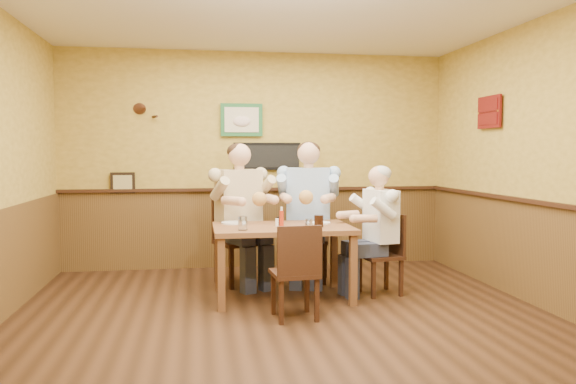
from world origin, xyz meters
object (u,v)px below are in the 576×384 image
pepper_shaker (278,221)px  chair_back_left (239,240)px  diner_blue_polo (309,219)px  cola_tumbler (319,221)px  chair_back_right (309,238)px  water_glass_mid (309,224)px  chair_right_end (380,254)px  chair_near_side (295,271)px  salt_shaker (277,222)px  dining_table (282,235)px  diner_white_elder (381,237)px  water_glass_left (243,223)px  diner_tan_shirt (239,221)px  hot_sauce_bottle (282,217)px

pepper_shaker → chair_back_left: bearing=119.5°
diner_blue_polo → cola_tumbler: diner_blue_polo is taller
chair_back_right → water_glass_mid: (-0.21, -1.08, 0.30)m
chair_right_end → chair_near_side: chair_near_side is taller
chair_back_right → salt_shaker: chair_back_right is taller
chair_back_left → salt_shaker: chair_back_left is taller
chair_back_right → chair_right_end: 0.96m
dining_table → chair_right_end: bearing=0.4°
diner_white_elder → water_glass_left: diner_white_elder is taller
chair_back_right → water_glass_mid: bearing=-86.5°
chair_near_side → cola_tumbler: 0.76m
chair_back_left → water_glass_left: 1.01m
diner_white_elder → chair_near_side: bearing=-64.7°
diner_white_elder → chair_back_left: bearing=-124.9°
chair_right_end → water_glass_mid: bearing=-76.1°
diner_tan_shirt → hot_sauce_bottle: (0.38, -0.72, 0.12)m
water_glass_left → chair_back_left: bearing=88.3°
hot_sauce_bottle → water_glass_mid: bearing=-56.9°
water_glass_left → salt_shaker: (0.36, 0.22, -0.03)m
chair_right_end → cola_tumbler: (-0.70, -0.15, 0.38)m
chair_back_right → chair_near_side: 1.50m
chair_back_right → pepper_shaker: (-0.45, -0.67, 0.28)m
water_glass_mid → diner_blue_polo: bearing=78.9°
salt_shaker → chair_back_right: bearing=57.9°
chair_back_right → diner_blue_polo: (0.00, 0.00, 0.22)m
water_glass_left → pepper_shaker: water_glass_left is taller
cola_tumbler → salt_shaker: 0.42m
dining_table → pepper_shaker: bearing=117.6°
dining_table → chair_right_end: (1.05, 0.01, -0.23)m
diner_blue_polo → hot_sauce_bottle: 0.87m
water_glass_mid → pepper_shaker: (-0.24, 0.41, -0.01)m
chair_back_right → salt_shaker: bearing=-107.5°
diner_tan_shirt → diner_white_elder: bearing=-48.5°
cola_tumbler → chair_back_left: bearing=131.2°
diner_blue_polo → diner_tan_shirt: bearing=-163.6°
chair_back_right → chair_near_side: chair_back_right is taller
chair_back_right → hot_sauce_bottle: bearing=-105.3°
chair_right_end → salt_shaker: size_ratio=10.67×
dining_table → chair_back_left: chair_back_left is taller
diner_tan_shirt → water_glass_mid: 1.22m
hot_sauce_bottle → dining_table: bearing=58.8°
chair_right_end → diner_tan_shirt: 1.63m
dining_table → pepper_shaker: (-0.03, 0.06, 0.14)m
chair_back_right → water_glass_left: bearing=-116.1°
diner_white_elder → cola_tumbler: bearing=-86.9°
diner_tan_shirt → pepper_shaker: size_ratio=16.29×
diner_white_elder → water_glass_left: size_ratio=9.05×
diner_tan_shirt → diner_blue_polo: bearing=-20.9°
chair_back_right → water_glass_mid: 1.14m
diner_tan_shirt → salt_shaker: 0.81m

